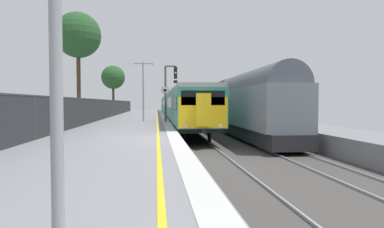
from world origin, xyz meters
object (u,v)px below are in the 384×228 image
(platform_lamp_mid, at_px, (143,86))
(background_tree_centre, at_px, (79,37))
(freight_train_adjacent_track, at_px, (206,103))
(background_tree_left, at_px, (114,78))
(signal_gantry, at_px, (169,86))
(speed_limit_sign, at_px, (165,100))
(commuter_train_at_platform, at_px, (174,105))

(platform_lamp_mid, bearing_deg, background_tree_centre, -164.18)
(freight_train_adjacent_track, distance_m, background_tree_left, 13.56)
(signal_gantry, relative_size, platform_lamp_mid, 0.95)
(background_tree_centre, bearing_deg, platform_lamp_mid, 15.82)
(freight_train_adjacent_track, height_order, background_tree_centre, background_tree_centre)
(speed_limit_sign, height_order, background_tree_left, background_tree_left)
(freight_train_adjacent_track, bearing_deg, speed_limit_sign, -109.13)
(freight_train_adjacent_track, height_order, signal_gantry, signal_gantry)
(commuter_train_at_platform, relative_size, background_tree_left, 8.80)
(platform_lamp_mid, height_order, background_tree_centre, background_tree_centre)
(speed_limit_sign, bearing_deg, background_tree_centre, 172.79)
(commuter_train_at_platform, height_order, signal_gantry, signal_gantry)
(background_tree_centre, bearing_deg, commuter_train_at_platform, 67.85)
(speed_limit_sign, xyz_separation_m, background_tree_centre, (-6.63, 0.84, 4.86))
(commuter_train_at_platform, bearing_deg, background_tree_centre, -112.15)
(background_tree_left, xyz_separation_m, background_tree_centre, (-0.03, -20.12, 1.65))
(signal_gantry, bearing_deg, speed_limit_sign, -99.25)
(speed_limit_sign, distance_m, platform_lamp_mid, 3.05)
(background_tree_left, bearing_deg, signal_gantry, -69.44)
(background_tree_left, relative_size, background_tree_centre, 0.79)
(platform_lamp_mid, xyz_separation_m, background_tree_centre, (-4.87, -1.38, 3.70))
(speed_limit_sign, bearing_deg, background_tree_left, 107.47)
(freight_train_adjacent_track, distance_m, platform_lamp_mid, 16.56)
(background_tree_centre, bearing_deg, background_tree_left, 89.92)
(platform_lamp_mid, bearing_deg, speed_limit_sign, -51.69)
(freight_train_adjacent_track, distance_m, signal_gantry, 15.57)
(speed_limit_sign, height_order, platform_lamp_mid, platform_lamp_mid)
(speed_limit_sign, distance_m, background_tree_centre, 8.26)
(background_tree_left, distance_m, background_tree_centre, 20.19)
(commuter_train_at_platform, height_order, platform_lamp_mid, platform_lamp_mid)
(freight_train_adjacent_track, relative_size, background_tree_left, 8.14)
(freight_train_adjacent_track, xyz_separation_m, background_tree_left, (-12.45, 4.10, 3.47))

